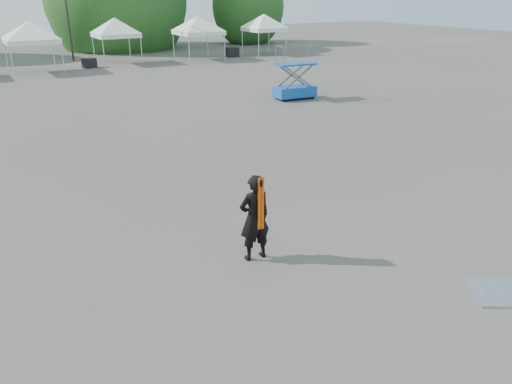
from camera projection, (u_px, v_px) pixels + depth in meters
ground at (237, 212)px, 12.77m from camera, size 120.00×120.00×0.00m
tree_far_e at (248, 6)px, 51.25m from camera, size 3.84×3.84×5.84m
tent_e at (29, 25)px, 32.96m from camera, size 4.68×4.68×3.88m
tent_f at (114, 21)px, 36.97m from camera, size 4.28×4.28×3.88m
tent_g at (198, 20)px, 39.08m from camera, size 4.61×4.61×3.88m
tent_h at (264, 17)px, 42.34m from camera, size 4.18×4.18×3.88m
man at (255, 218)px, 10.26m from camera, size 0.70×0.48×1.88m
scissor_lift at (295, 72)px, 25.38m from camera, size 2.19×1.27×2.69m
crate_mid at (89, 63)px, 35.93m from camera, size 1.07×0.97×0.67m
crate_east at (232, 52)px, 41.75m from camera, size 1.10×0.91×0.77m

